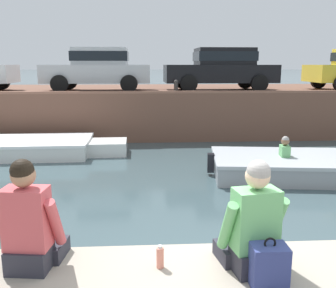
{
  "coord_description": "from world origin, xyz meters",
  "views": [
    {
      "loc": [
        -0.75,
        -3.31,
        2.62
      ],
      "look_at": [
        -0.37,
        3.24,
        1.23
      ],
      "focal_mm": 40.0,
      "sensor_mm": 36.0,
      "label": 1
    }
  ],
  "objects_px": {
    "car_centre_black": "(221,67)",
    "person_seated_left": "(30,226)",
    "boat_moored_west_white": "(3,148)",
    "mooring_bollard_mid": "(176,86)",
    "person_seated_right": "(252,228)",
    "car_left_inner_silver": "(98,67)",
    "backpack_on_ledge": "(268,266)",
    "bottle_drink": "(160,257)"
  },
  "relations": [
    {
      "from": "boat_moored_west_white",
      "to": "mooring_bollard_mid",
      "type": "height_order",
      "value": "mooring_bollard_mid"
    },
    {
      "from": "person_seated_right",
      "to": "backpack_on_ledge",
      "type": "xyz_separation_m",
      "value": [
        0.06,
        -0.25,
        -0.2
      ]
    },
    {
      "from": "backpack_on_ledge",
      "to": "bottle_drink",
      "type": "bearing_deg",
      "value": 159.72
    },
    {
      "from": "mooring_bollard_mid",
      "to": "bottle_drink",
      "type": "bearing_deg",
      "value": -95.25
    },
    {
      "from": "boat_moored_west_white",
      "to": "car_centre_black",
      "type": "relative_size",
      "value": 1.63
    },
    {
      "from": "car_left_inner_silver",
      "to": "car_centre_black",
      "type": "relative_size",
      "value": 0.94
    },
    {
      "from": "boat_moored_west_white",
      "to": "person_seated_left",
      "type": "xyz_separation_m",
      "value": [
        3.23,
        -7.97,
        1.06
      ]
    },
    {
      "from": "mooring_bollard_mid",
      "to": "backpack_on_ledge",
      "type": "distance_m",
      "value": 10.25
    },
    {
      "from": "car_centre_black",
      "to": "mooring_bollard_mid",
      "type": "relative_size",
      "value": 9.23
    },
    {
      "from": "person_seated_right",
      "to": "car_left_inner_silver",
      "type": "bearing_deg",
      "value": 103.08
    },
    {
      "from": "car_centre_black",
      "to": "person_seated_left",
      "type": "distance_m",
      "value": 11.75
    },
    {
      "from": "boat_moored_west_white",
      "to": "person_seated_right",
      "type": "distance_m",
      "value": 9.63
    },
    {
      "from": "mooring_bollard_mid",
      "to": "bottle_drink",
      "type": "xyz_separation_m",
      "value": [
        -0.91,
        -9.91,
        -0.89
      ]
    },
    {
      "from": "car_left_inner_silver",
      "to": "backpack_on_ledge",
      "type": "bearing_deg",
      "value": -76.89
    },
    {
      "from": "mooring_bollard_mid",
      "to": "person_seated_left",
      "type": "bearing_deg",
      "value": -101.49
    },
    {
      "from": "car_left_inner_silver",
      "to": "backpack_on_ledge",
      "type": "xyz_separation_m",
      "value": [
        2.67,
        -11.44,
        -1.43
      ]
    },
    {
      "from": "car_left_inner_silver",
      "to": "person_seated_right",
      "type": "height_order",
      "value": "car_left_inner_silver"
    },
    {
      "from": "car_left_inner_silver",
      "to": "car_centre_black",
      "type": "xyz_separation_m",
      "value": [
        4.52,
        0.0,
        0.0
      ]
    },
    {
      "from": "person_seated_left",
      "to": "person_seated_right",
      "type": "relative_size",
      "value": 1.0
    },
    {
      "from": "bottle_drink",
      "to": "backpack_on_ledge",
      "type": "height_order",
      "value": "backpack_on_ledge"
    },
    {
      "from": "car_centre_black",
      "to": "person_seated_left",
      "type": "height_order",
      "value": "car_centre_black"
    },
    {
      "from": "person_seated_right",
      "to": "boat_moored_west_white",
      "type": "bearing_deg",
      "value": 122.1
    },
    {
      "from": "boat_moored_west_white",
      "to": "car_centre_black",
      "type": "bearing_deg",
      "value": 23.8
    },
    {
      "from": "bottle_drink",
      "to": "backpack_on_ledge",
      "type": "bearing_deg",
      "value": -20.28
    },
    {
      "from": "person_seated_left",
      "to": "car_centre_black",
      "type": "bearing_deg",
      "value": 71.16
    },
    {
      "from": "car_centre_black",
      "to": "bottle_drink",
      "type": "xyz_separation_m",
      "value": [
        -2.68,
        -11.14,
        -1.5
      ]
    },
    {
      "from": "backpack_on_ledge",
      "to": "mooring_bollard_mid",
      "type": "bearing_deg",
      "value": 89.54
    },
    {
      "from": "car_centre_black",
      "to": "person_seated_right",
      "type": "height_order",
      "value": "car_centre_black"
    },
    {
      "from": "car_centre_black",
      "to": "mooring_bollard_mid",
      "type": "distance_m",
      "value": 2.24
    },
    {
      "from": "car_left_inner_silver",
      "to": "person_seated_left",
      "type": "relative_size",
      "value": 3.99
    },
    {
      "from": "person_seated_left",
      "to": "backpack_on_ledge",
      "type": "xyz_separation_m",
      "value": [
        1.92,
        -0.38,
        -0.2
      ]
    },
    {
      "from": "car_centre_black",
      "to": "backpack_on_ledge",
      "type": "bearing_deg",
      "value": -99.21
    },
    {
      "from": "boat_moored_west_white",
      "to": "mooring_bollard_mid",
      "type": "bearing_deg",
      "value": 19.62
    },
    {
      "from": "boat_moored_west_white",
      "to": "person_seated_right",
      "type": "bearing_deg",
      "value": -57.9
    },
    {
      "from": "person_seated_left",
      "to": "backpack_on_ledge",
      "type": "bearing_deg",
      "value": -11.35
    },
    {
      "from": "bottle_drink",
      "to": "backpack_on_ledge",
      "type": "relative_size",
      "value": 0.5
    },
    {
      "from": "car_centre_black",
      "to": "person_seated_left",
      "type": "bearing_deg",
      "value": -108.84
    },
    {
      "from": "mooring_bollard_mid",
      "to": "backpack_on_ledge",
      "type": "bearing_deg",
      "value": -90.46
    },
    {
      "from": "car_centre_black",
      "to": "backpack_on_ledge",
      "type": "distance_m",
      "value": 11.68
    },
    {
      "from": "bottle_drink",
      "to": "backpack_on_ledge",
      "type": "xyz_separation_m",
      "value": [
        0.83,
        -0.31,
        0.07
      ]
    },
    {
      "from": "mooring_bollard_mid",
      "to": "person_seated_right",
      "type": "height_order",
      "value": "mooring_bollard_mid"
    },
    {
      "from": "car_centre_black",
      "to": "car_left_inner_silver",
      "type": "bearing_deg",
      "value": -179.99
    }
  ]
}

